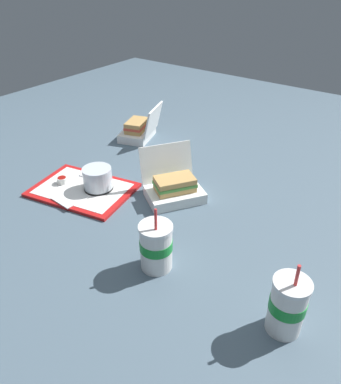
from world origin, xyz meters
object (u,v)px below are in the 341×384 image
(cake_container, at_px, (98,179))
(ketchup_cup, at_px, (62,180))
(plastic_fork, at_px, (91,178))
(soda_cup_center, at_px, (287,306))
(soda_cup_left, at_px, (156,246))
(food_tray, at_px, (83,190))
(clamshell_sandwich_back, at_px, (174,188))
(clamshell_sandwich_front, at_px, (139,130))

(cake_container, height_order, ketchup_cup, cake_container)
(cake_container, relative_size, plastic_fork, 1.01)
(soda_cup_center, bearing_deg, soda_cup_left, -178.18)
(food_tray, height_order, clamshell_sandwich_back, clamshell_sandwich_back)
(plastic_fork, bearing_deg, cake_container, -32.87)
(food_tray, bearing_deg, clamshell_sandwich_front, 105.83)
(soda_cup_center, xyz_separation_m, soda_cup_left, (-0.38, -0.01, -0.00))
(plastic_fork, xyz_separation_m, clamshell_sandwich_front, (-0.11, 0.43, 0.03))
(cake_container, xyz_separation_m, soda_cup_center, (0.81, -0.18, 0.03))
(clamshell_sandwich_front, distance_m, soda_cup_left, 0.90)
(food_tray, bearing_deg, soda_cup_left, -17.82)
(ketchup_cup, bearing_deg, clamshell_sandwich_front, 95.38)
(plastic_fork, distance_m, clamshell_sandwich_front, 0.44)
(clamshell_sandwich_back, relative_size, soda_cup_center, 1.26)
(clamshell_sandwich_back, distance_m, clamshell_sandwich_front, 0.56)
(cake_container, distance_m, plastic_fork, 0.09)
(plastic_fork, height_order, clamshell_sandwich_front, clamshell_sandwich_front)
(ketchup_cup, distance_m, clamshell_sandwich_back, 0.44)
(cake_container, bearing_deg, clamshell_sandwich_back, 27.20)
(cake_container, bearing_deg, food_tray, -143.74)
(plastic_fork, height_order, soda_cup_left, soda_cup_left)
(cake_container, relative_size, ketchup_cup, 2.79)
(clamshell_sandwich_back, height_order, soda_cup_left, soda_cup_left)
(soda_cup_center, height_order, soda_cup_left, soda_cup_center)
(food_tray, xyz_separation_m, plastic_fork, (-0.03, 0.07, 0.01))
(food_tray, relative_size, soda_cup_left, 1.99)
(food_tray, height_order, soda_cup_center, soda_cup_center)
(soda_cup_center, bearing_deg, food_tray, 170.60)
(food_tray, xyz_separation_m, ketchup_cup, (-0.09, -0.02, 0.02))
(clamshell_sandwich_front, bearing_deg, ketchup_cup, -84.62)
(cake_container, height_order, plastic_fork, cake_container)
(cake_container, xyz_separation_m, ketchup_cup, (-0.14, -0.06, -0.03))
(clamshell_sandwich_front, relative_size, soda_cup_center, 1.04)
(clamshell_sandwich_front, bearing_deg, clamshell_sandwich_back, -36.29)
(cake_container, xyz_separation_m, clamshell_sandwich_back, (0.26, 0.13, -0.01))
(plastic_fork, bearing_deg, ketchup_cup, -135.20)
(clamshell_sandwich_front, bearing_deg, cake_container, -67.53)
(food_tray, bearing_deg, clamshell_sandwich_back, 28.78)
(plastic_fork, relative_size, clamshell_sandwich_front, 0.49)
(cake_container, relative_size, soda_cup_left, 0.54)
(clamshell_sandwich_back, relative_size, soda_cup_left, 1.31)
(ketchup_cup, distance_m, plastic_fork, 0.11)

